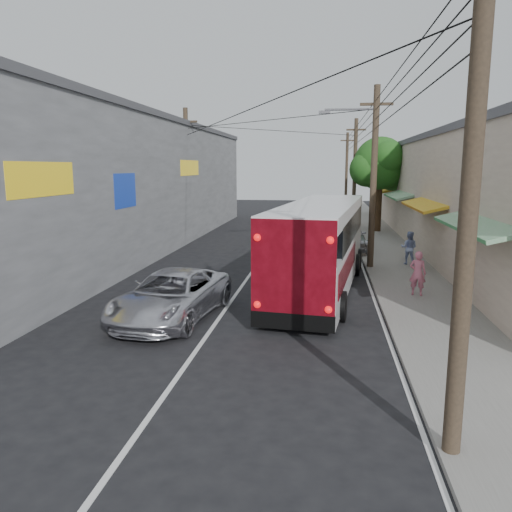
# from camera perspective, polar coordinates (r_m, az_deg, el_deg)

# --- Properties ---
(ground) EXTENTS (120.00, 120.00, 0.00)m
(ground) POSITION_cam_1_polar(r_m,az_deg,el_deg) (11.08, -9.54, -14.26)
(ground) COLOR black
(ground) RESTS_ON ground
(sidewalk) EXTENTS (3.00, 80.00, 0.12)m
(sidewalk) POSITION_cam_1_polar(r_m,az_deg,el_deg) (30.13, 14.24, 1.25)
(sidewalk) COLOR slate
(sidewalk) RESTS_ON ground
(building_right) EXTENTS (7.09, 40.00, 6.25)m
(building_right) POSITION_cam_1_polar(r_m,az_deg,el_deg) (32.60, 22.02, 6.95)
(building_right) COLOR beige
(building_right) RESTS_ON ground
(building_left) EXTENTS (7.20, 36.00, 7.25)m
(building_left) POSITION_cam_1_polar(r_m,az_deg,el_deg) (29.96, -15.08, 8.08)
(building_left) COLOR gray
(building_left) RESTS_ON ground
(utility_poles) EXTENTS (11.80, 45.28, 8.00)m
(utility_poles) POSITION_cam_1_polar(r_m,az_deg,el_deg) (29.93, 8.00, 9.23)
(utility_poles) COLOR #473828
(utility_poles) RESTS_ON ground
(street_tree) EXTENTS (4.40, 4.00, 6.60)m
(street_tree) POSITION_cam_1_polar(r_m,az_deg,el_deg) (35.82, 14.12, 10.03)
(street_tree) COLOR #3F2B19
(street_tree) RESTS_ON ground
(coach_bus) EXTENTS (3.70, 11.46, 3.25)m
(coach_bus) POSITION_cam_1_polar(r_m,az_deg,el_deg) (18.86, 7.46, 1.30)
(coach_bus) COLOR white
(coach_bus) RESTS_ON ground
(jeepney) EXTENTS (3.00, 5.44, 1.44)m
(jeepney) POSITION_cam_1_polar(r_m,az_deg,el_deg) (15.30, -9.61, -4.51)
(jeepney) COLOR silver
(jeepney) RESTS_ON ground
(parked_suv) EXTENTS (2.32, 5.41, 1.55)m
(parked_suv) POSITION_cam_1_polar(r_m,az_deg,el_deg) (27.89, 10.14, 2.20)
(parked_suv) COLOR #A5A6AD
(parked_suv) RESTS_ON ground
(parked_car_mid) EXTENTS (1.89, 3.94, 1.30)m
(parked_car_mid) POSITION_cam_1_polar(r_m,az_deg,el_deg) (32.03, 9.06, 3.01)
(parked_car_mid) COLOR #2A2A30
(parked_car_mid) RESTS_ON ground
(parked_car_far) EXTENTS (2.00, 4.55, 1.45)m
(parked_car_far) POSITION_cam_1_polar(r_m,az_deg,el_deg) (36.82, 9.26, 4.05)
(parked_car_far) COLOR black
(parked_car_far) RESTS_ON ground
(pedestrian_near) EXTENTS (0.66, 0.54, 1.56)m
(pedestrian_near) POSITION_cam_1_polar(r_m,az_deg,el_deg) (18.28, 17.99, -1.88)
(pedestrian_near) COLOR #D36F8A
(pedestrian_near) RESTS_ON sidewalk
(pedestrian_far) EXTENTS (0.89, 0.80, 1.52)m
(pedestrian_far) POSITION_cam_1_polar(r_m,az_deg,el_deg) (24.01, 17.09, 0.90)
(pedestrian_far) COLOR #98AADD
(pedestrian_far) RESTS_ON sidewalk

